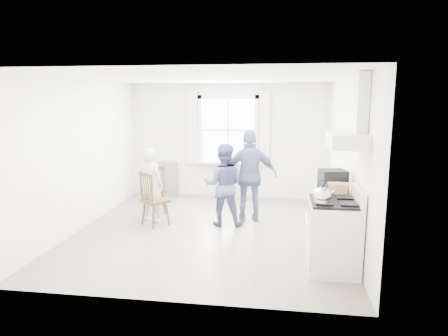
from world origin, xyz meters
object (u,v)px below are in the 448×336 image
Objects in this scene: gas_stove at (333,235)px; windsor_chair_a at (155,184)px; person_right at (250,176)px; low_cabinet at (332,222)px; person_mid at (224,185)px; windsor_chair_b at (150,193)px; person_left at (150,185)px; stereo_stack at (333,181)px.

gas_stove is 1.16× the size of windsor_chair_a.
person_right is at bearing -6.55° from windsor_chair_a.
low_cabinet is 0.61× the size of person_mid.
gas_stove is 1.24× the size of low_cabinet.
windsor_chair_b is 0.29m from person_left.
low_cabinet is (0.07, 0.70, -0.03)m from gas_stove.
windsor_chair_b is 0.58× the size of person_right.
low_cabinet is at bearing 171.35° from person_left.
stereo_stack reaches higher than gas_stove.
stereo_stack is 0.29× the size of person_mid.
person_left reaches higher than low_cabinet.
gas_stove reaches higher than windsor_chair_b.
person_mid reaches higher than windsor_chair_b.
person_mid is 0.87× the size of person_right.
gas_stove is at bearing 132.35° from person_mid.
person_mid reaches higher than gas_stove.
person_right is (-1.33, 1.33, 0.40)m from low_cabinet.
person_left is (-3.08, 1.69, 0.21)m from gas_stove.
gas_stove is 3.52m from person_left.
person_right reaches higher than gas_stove.
windsor_chair_a is 0.65× the size of person_mid.
windsor_chair_a is (-3.23, 1.54, 0.14)m from low_cabinet.
person_left reaches higher than gas_stove.
windsor_chair_a is 0.57× the size of person_right.
person_right is (1.81, 0.34, 0.16)m from person_left.
person_mid reaches higher than stereo_stack.
gas_stove reaches higher than low_cabinet.
person_right is (1.90, -0.22, 0.26)m from windsor_chair_a.
person_mid reaches higher than low_cabinet.
low_cabinet is 3.31m from person_left.
windsor_chair_b is at bearing 9.28° from person_mid.
person_left is at bearing 106.58° from windsor_chair_b.
person_mid is (1.36, 0.01, 0.05)m from person_left.
low_cabinet is 0.65× the size of person_left.
stereo_stack reaches higher than low_cabinet.
person_right is (-1.32, 1.30, -0.21)m from stereo_stack.
stereo_stack is at bearing 85.71° from gas_stove.
person_mid is at bearing 151.17° from stereo_stack.
stereo_stack is 0.43× the size of windsor_chair_b.
windsor_chair_b is 1.32m from person_mid.
person_left is (-3.13, 0.96, -0.37)m from stereo_stack.
person_mid is (-1.77, 0.97, -0.33)m from stereo_stack.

